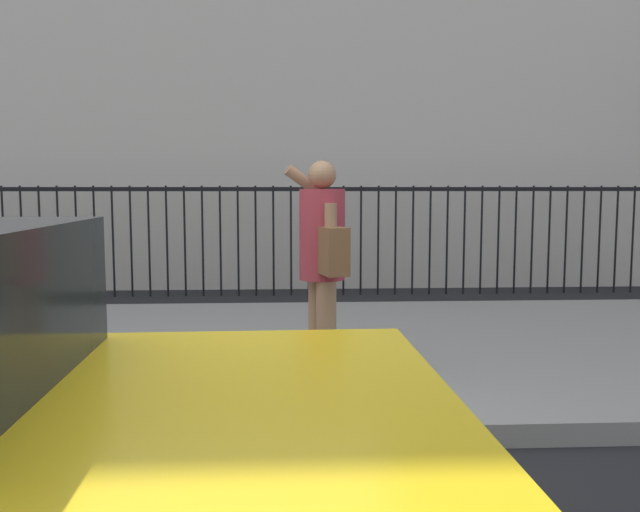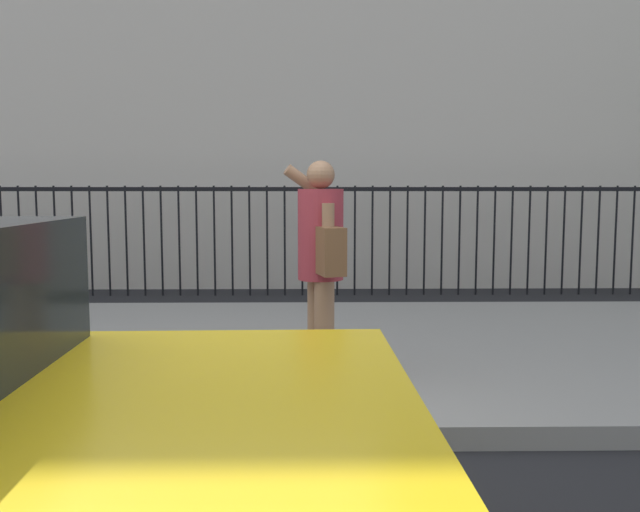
# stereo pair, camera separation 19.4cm
# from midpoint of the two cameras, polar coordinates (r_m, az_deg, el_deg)

# --- Properties ---
(ground_plane) EXTENTS (60.00, 60.00, 0.00)m
(ground_plane) POSITION_cam_midpoint_polar(r_m,az_deg,el_deg) (4.23, -9.97, -16.13)
(ground_plane) COLOR black
(sidewalk) EXTENTS (28.00, 4.40, 0.15)m
(sidewalk) POSITION_cam_midpoint_polar(r_m,az_deg,el_deg) (6.29, -6.82, -8.02)
(sidewalk) COLOR gray
(sidewalk) RESTS_ON ground
(iron_fence) EXTENTS (12.03, 0.04, 1.60)m
(iron_fence) POSITION_cam_midpoint_polar(r_m,az_deg,el_deg) (9.81, -4.68, 2.57)
(iron_fence) COLOR black
(iron_fence) RESTS_ON ground
(pedestrian_on_phone) EXTENTS (0.50, 0.70, 1.62)m
(pedestrian_on_phone) POSITION_cam_midpoint_polar(r_m,az_deg,el_deg) (5.00, 1.25, 0.26)
(pedestrian_on_phone) COLOR #936B4C
(pedestrian_on_phone) RESTS_ON sidewalk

